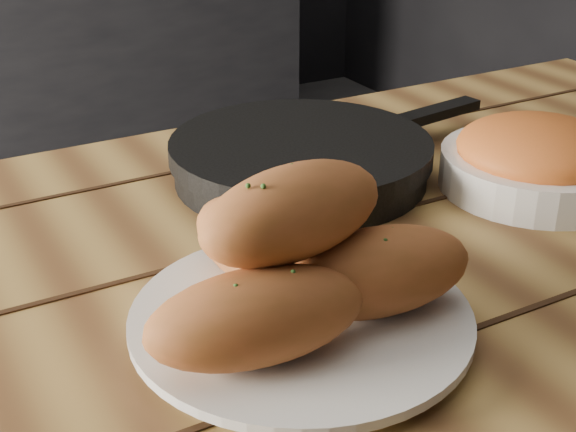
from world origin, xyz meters
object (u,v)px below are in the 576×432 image
object	(u,v)px
table	(261,409)
plate	(301,321)
bowl	(538,159)
skillet	(302,158)
bread_rolls	(297,261)

from	to	relation	value
table	plate	bearing A→B (deg)	-67.19
plate	bowl	world-z (taller)	bowl
table	plate	size ratio (longest dim) A/B	6.16
plate	skillet	size ratio (longest dim) A/B	0.62
skillet	bowl	distance (m)	0.25
table	bowl	xyz separation A→B (m)	(0.37, 0.07, 0.13)
skillet	bowl	size ratio (longest dim) A/B	2.07
plate	bowl	bearing A→B (deg)	17.54
skillet	bowl	xyz separation A→B (m)	(0.20, -0.14, 0.01)
plate	bread_rolls	bearing A→B (deg)	-149.04
plate	bowl	size ratio (longest dim) A/B	1.29
table	plate	xyz separation A→B (m)	(0.02, -0.04, 0.10)
table	bowl	world-z (taller)	bowl
plate	skillet	world-z (taller)	skillet
bread_rolls	bowl	world-z (taller)	bread_rolls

